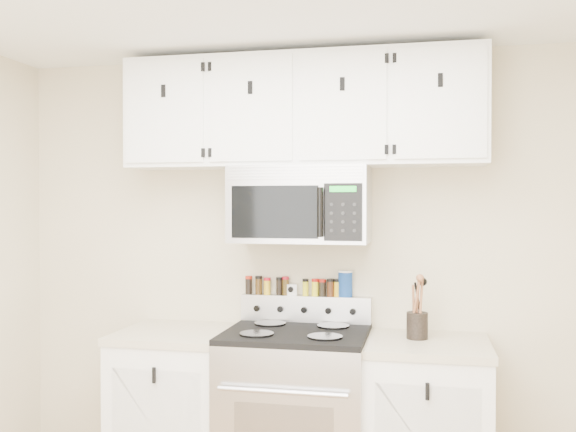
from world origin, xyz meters
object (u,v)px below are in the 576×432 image
at_px(microwave, 301,205).
at_px(utensil_crock, 417,323).
at_px(range, 296,416).
at_px(salt_canister, 345,284).

bearing_deg(microwave, utensil_crock, -5.17).
height_order(range, salt_canister, salt_canister).
bearing_deg(utensil_crock, salt_canister, 152.37).
bearing_deg(range, utensil_crock, 6.18).
distance_m(microwave, utensil_crock, 0.90).
bearing_deg(range, microwave, 89.77).
relative_size(microwave, utensil_crock, 2.33).
xyz_separation_m(range, microwave, (0.00, 0.13, 1.14)).
relative_size(microwave, salt_canister, 5.01).
xyz_separation_m(microwave, salt_canister, (0.23, 0.16, -0.45)).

